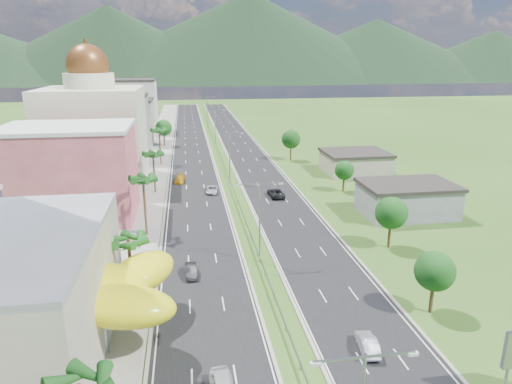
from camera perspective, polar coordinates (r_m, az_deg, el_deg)
name	(u,v)px	position (r m, az deg, el deg)	size (l,w,h in m)	color
ground	(274,300)	(52.50, 2.25, -13.34)	(500.00, 500.00, 0.00)	#2D5119
road_left	(192,148)	(137.15, -8.07, 5.41)	(11.00, 260.00, 0.04)	black
road_right	(242,147)	(138.13, -1.81, 5.64)	(11.00, 260.00, 0.04)	black
sidewalk_left	(159,149)	(137.38, -12.04, 5.24)	(7.00, 260.00, 0.12)	gray
median_guardrail	(222,159)	(119.72, -4.32, 4.20)	(0.10, 216.06, 0.76)	gray
streetlight_median_b	(260,214)	(58.66, 0.46, -2.76)	(6.04, 0.25, 11.00)	gray
streetlight_median_c	(229,152)	(97.02, -3.34, 4.99)	(6.04, 0.25, 11.00)	gray
streetlight_median_d	(215,123)	(141.26, -5.14, 8.60)	(6.04, 0.25, 11.00)	gray
streetlight_median_e	(207,107)	(185.87, -6.09, 10.48)	(6.04, 0.25, 11.00)	gray
lime_canopy	(74,291)	(47.13, -21.79, -11.41)	(18.00, 15.00, 7.40)	yellow
pink_shophouse	(71,175)	(81.15, -22.14, 2.03)	(20.00, 15.00, 15.00)	#BF4E59
domed_building	(94,130)	(102.52, -19.58, 7.31)	(20.00, 20.00, 28.70)	beige
midrise_grey	(117,128)	(127.24, -17.01, 7.64)	(16.00, 15.00, 16.00)	slate
midrise_beige	(127,122)	(149.05, -15.84, 8.36)	(16.00, 15.00, 13.00)	gray
midrise_white	(134,107)	(171.45, -15.04, 10.26)	(16.00, 15.00, 18.00)	silver
shed_near	(407,200)	(82.29, 18.31, -1.01)	(15.00, 10.00, 5.00)	slate
shed_far	(355,163)	(109.62, 12.27, 3.55)	(14.00, 12.00, 4.40)	gray
palm_tree_b	(129,243)	(50.82, -15.64, -6.16)	(3.60, 3.60, 8.10)	#47301C
palm_tree_c	(143,181)	(69.25, -13.94, 1.29)	(3.60, 3.60, 9.60)	#47301C
palm_tree_d	(153,156)	(91.78, -12.75, 4.45)	(3.60, 3.60, 8.60)	#47301C
palm_tree_e	(159,132)	(116.20, -12.02, 7.37)	(3.60, 3.60, 9.40)	#47301C
leafy_tree_lfar	(164,128)	(141.29, -11.47, 7.86)	(4.90, 4.90, 8.05)	#47301C
leafy_tree_ra	(435,271)	(51.47, 21.45, -9.22)	(4.20, 4.20, 6.90)	#47301C
leafy_tree_rb	(391,213)	(66.54, 16.56, -2.53)	(4.55, 4.55, 7.47)	#47301C
leafy_tree_rc	(344,170)	(92.70, 10.98, 2.66)	(3.85, 3.85, 6.33)	#47301C
leafy_tree_rd	(291,139)	(119.54, 4.39, 6.60)	(4.90, 4.90, 8.05)	#47301C
mountain_ridge	(249,82)	(500.10, -0.88, 13.56)	(860.00, 140.00, 90.00)	black
car_dark_left	(191,270)	(57.92, -8.14, -9.69)	(1.41, 4.04, 1.33)	black
car_silver_mid_left	(212,190)	(91.44, -5.53, 0.31)	(2.16, 4.67, 1.30)	#B6B8BF
car_yellow_far_left	(180,179)	(100.09, -9.49, 1.63)	(2.03, 5.00, 1.45)	gold
car_silver_right	(368,344)	(45.53, 13.77, -17.92)	(1.48, 4.23, 1.40)	#B1B3B9
car_dark_far_right	(276,193)	(88.50, 2.50, -0.09)	(2.59, 5.61, 1.56)	black
motorcycle	(159,335)	(46.56, -12.01, -17.07)	(0.58, 1.91, 1.22)	black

